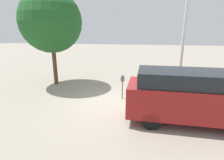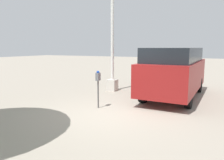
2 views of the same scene
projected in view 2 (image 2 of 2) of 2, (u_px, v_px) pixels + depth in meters
name	position (u px, v px, depth m)	size (l,w,h in m)	color
ground_plane	(108.00, 114.00, 6.98)	(80.00, 80.00, 0.00)	gray
parking_meter_near	(98.00, 81.00, 7.51)	(0.21, 0.13, 1.31)	#4C4C4C
parking_meter_far	(157.00, 65.00, 14.26)	(0.21, 0.13, 1.33)	#4C4C4C
lamp_post	(112.00, 53.00, 10.46)	(0.44, 0.44, 5.83)	beige
parked_van	(175.00, 71.00, 9.19)	(5.04, 1.98, 2.08)	maroon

